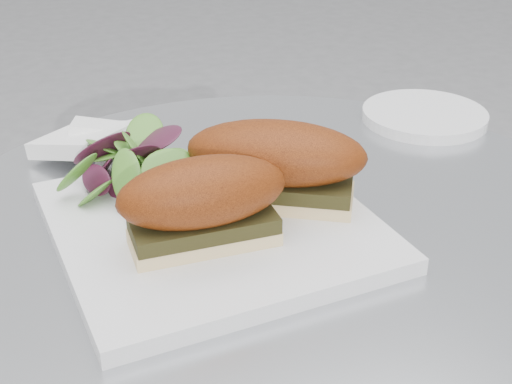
{
  "coord_description": "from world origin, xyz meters",
  "views": [
    {
      "loc": [
        -0.23,
        -0.53,
        1.08
      ],
      "look_at": [
        -0.02,
        0.01,
        0.77
      ],
      "focal_mm": 50.0,
      "sensor_mm": 36.0,
      "label": 1
    }
  ],
  "objects_px": {
    "sandwich_right": "(276,161)",
    "saucer": "(424,116)",
    "sandwich_left": "(203,201)",
    "plate": "(213,225)"
  },
  "relations": [
    {
      "from": "sandwich_right",
      "to": "saucer",
      "type": "bearing_deg",
      "value": 60.36
    },
    {
      "from": "saucer",
      "to": "sandwich_right",
      "type": "bearing_deg",
      "value": -151.12
    },
    {
      "from": "sandwich_left",
      "to": "saucer",
      "type": "distance_m",
      "value": 0.41
    },
    {
      "from": "sandwich_left",
      "to": "sandwich_right",
      "type": "height_order",
      "value": "same"
    },
    {
      "from": "plate",
      "to": "saucer",
      "type": "height_order",
      "value": "plate"
    },
    {
      "from": "sandwich_left",
      "to": "sandwich_right",
      "type": "xyz_separation_m",
      "value": [
        0.09,
        0.05,
        0.0
      ]
    },
    {
      "from": "sandwich_right",
      "to": "sandwich_left",
      "type": "bearing_deg",
      "value": -120.2
    },
    {
      "from": "saucer",
      "to": "sandwich_left",
      "type": "bearing_deg",
      "value": -151.26
    },
    {
      "from": "plate",
      "to": "sandwich_right",
      "type": "xyz_separation_m",
      "value": [
        0.07,
        0.01,
        0.05
      ]
    },
    {
      "from": "sandwich_right",
      "to": "saucer",
      "type": "relative_size",
      "value": 1.18
    }
  ]
}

